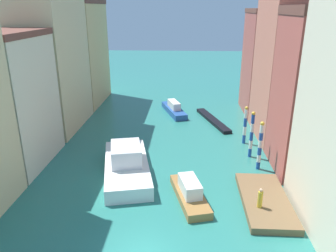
% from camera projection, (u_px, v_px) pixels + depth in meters
% --- Properties ---
extents(ground_plane, '(154.00, 154.00, 0.00)m').
position_uv_depth(ground_plane, '(166.00, 124.00, 43.08)').
color(ground_plane, '#28756B').
extents(building_left_1, '(6.55, 9.05, 12.60)m').
position_uv_depth(building_left_1, '(7.00, 101.00, 30.37)').
color(building_left_1, beige).
rests_on(building_left_1, ground).
extents(building_left_2, '(6.55, 11.39, 18.74)m').
position_uv_depth(building_left_2, '(49.00, 52.00, 39.24)').
color(building_left_2, beige).
rests_on(building_left_2, ground).
extents(building_left_3, '(6.55, 11.57, 15.68)m').
position_uv_depth(building_left_3, '(80.00, 53.00, 50.58)').
color(building_left_3, '#DBB77A').
rests_on(building_left_3, ground).
extents(building_right_1, '(6.55, 7.28, 14.68)m').
position_uv_depth(building_right_1, '(317.00, 93.00, 28.87)').
color(building_right_1, '#B25147').
rests_on(building_right_1, ground).
extents(building_right_2, '(6.55, 9.85, 22.32)m').
position_uv_depth(building_right_2, '(294.00, 40.00, 35.54)').
color(building_right_2, '#C6705B').
rests_on(building_right_2, ground).
extents(building_right_3, '(6.55, 8.67, 14.36)m').
position_uv_depth(building_right_3, '(270.00, 63.00, 45.70)').
color(building_right_3, '#B25147').
rests_on(building_right_3, ground).
extents(waterfront_dock, '(3.52, 7.79, 0.53)m').
position_uv_depth(waterfront_dock, '(265.00, 200.00, 25.54)').
color(waterfront_dock, brown).
rests_on(waterfront_dock, ground).
extents(person_on_dock, '(0.36, 0.36, 1.55)m').
position_uv_depth(person_on_dock, '(260.00, 199.00, 24.01)').
color(person_on_dock, gold).
rests_on(person_on_dock, waterfront_dock).
extents(mooring_pole_0, '(0.39, 0.39, 4.77)m').
position_uv_depth(mooring_pole_0, '(260.00, 145.00, 30.29)').
color(mooring_pole_0, '#1E479E').
rests_on(mooring_pole_0, ground).
extents(mooring_pole_1, '(0.37, 0.37, 4.86)m').
position_uv_depth(mooring_pole_1, '(252.00, 134.00, 32.82)').
color(mooring_pole_1, '#1E479E').
rests_on(mooring_pole_1, ground).
extents(mooring_pole_2, '(0.38, 0.38, 4.33)m').
position_uv_depth(mooring_pole_2, '(245.00, 125.00, 36.25)').
color(mooring_pole_2, '#1E479E').
rests_on(mooring_pole_2, ground).
extents(vaporetto_white, '(5.88, 10.51, 2.87)m').
position_uv_depth(vaporetto_white, '(127.00, 165.00, 29.81)').
color(vaporetto_white, white).
rests_on(vaporetto_white, ground).
extents(gondola_black, '(4.09, 9.57, 0.43)m').
position_uv_depth(gondola_black, '(213.00, 120.00, 43.88)').
color(gondola_black, black).
rests_on(gondola_black, ground).
extents(motorboat_0, '(4.05, 7.58, 1.77)m').
position_uv_depth(motorboat_0, '(174.00, 109.00, 47.27)').
color(motorboat_0, '#234C93').
rests_on(motorboat_0, ground).
extents(motorboat_1, '(3.40, 6.40, 1.73)m').
position_uv_depth(motorboat_1, '(190.00, 192.00, 25.99)').
color(motorboat_1, olive).
rests_on(motorboat_1, ground).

